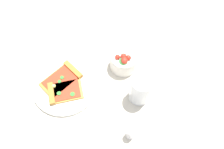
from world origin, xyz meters
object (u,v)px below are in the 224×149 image
pizza_slice_near (63,78)px  paper_napkin (106,23)px  soda_glass (140,90)px  salad_bowl (124,61)px  pizza_slice_far (63,92)px  plate (65,85)px  pepper_shaker (131,132)px

pizza_slice_near → paper_napkin: pizza_slice_near is taller
paper_napkin → soda_glass: bearing=-3.8°
salad_bowl → paper_napkin: bearing=174.5°
pizza_slice_far → paper_napkin: size_ratio=0.90×
soda_glass → pizza_slice_far: bearing=-115.8°
pizza_slice_near → pizza_slice_far: bearing=-20.1°
plate → pepper_shaker: (0.27, 0.15, 0.03)m
pizza_slice_near → soda_glass: bearing=53.3°
soda_glass → paper_napkin: (-0.38, 0.03, -0.06)m
pizza_slice_far → soda_glass: 0.29m
paper_napkin → plate: bearing=-49.0°
pizza_slice_near → soda_glass: size_ratio=1.31×
plate → salad_bowl: 0.24m
pizza_slice_near → plate: bearing=-6.1°
plate → pizza_slice_far: bearing=-30.2°
plate → pizza_slice_near: bearing=173.9°
pizza_slice_far → soda_glass: bearing=64.2°
paper_napkin → pepper_shaker: size_ratio=2.02×
pizza_slice_near → paper_napkin: (-0.21, 0.26, -0.02)m
paper_napkin → pepper_shaker: 0.51m
pizza_slice_near → pizza_slice_far: 0.06m
salad_bowl → pizza_slice_far: bearing=-85.9°
salad_bowl → soda_glass: (0.14, -0.00, 0.02)m
paper_napkin → pepper_shaker: (0.50, -0.12, 0.03)m
pizza_slice_near → soda_glass: (0.18, 0.24, 0.04)m
pizza_slice_far → salad_bowl: 0.26m
salad_bowl → pepper_shaker: bearing=-20.1°
plate → pizza_slice_far: pizza_slice_far is taller
plate → soda_glass: bearing=57.5°
pizza_slice_near → pizza_slice_far: pizza_slice_near is taller
salad_bowl → paper_napkin: salad_bowl is taller
paper_napkin → pepper_shaker: pepper_shaker is taller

